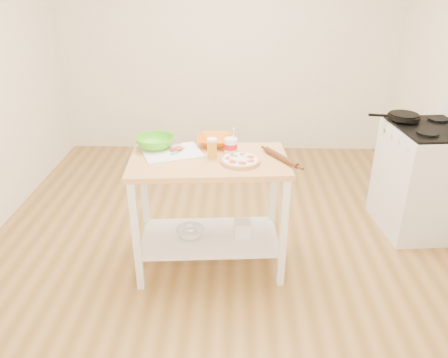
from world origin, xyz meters
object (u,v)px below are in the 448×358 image
Objects in this scene: gas_stove at (422,179)px; green_bowl at (155,142)px; skillet at (403,117)px; shelf_glass_bowl at (190,232)px; spatula at (177,151)px; beer_pint at (212,148)px; yogurt_tub at (231,146)px; shelf_bin at (242,228)px; knife at (158,145)px; pizza at (240,160)px; rolling_pin at (281,158)px; cutting_board at (172,152)px; prep_island at (209,191)px; orange_bowl at (215,141)px.

green_bowl is at bearing -174.94° from gas_stove.
skillet reaches higher than shelf_glass_bowl.
gas_stove is 2.12m from spatula.
beer_pint is 0.16m from yogurt_tub.
beer_pint reaches higher than shelf_glass_bowl.
shelf_bin is at bearing -42.28° from yogurt_tub.
green_bowl is at bearing -160.71° from knife.
skillet is 1.52× the size of pizza.
knife is at bearing 163.96° from shelf_bin.
shelf_bin is (0.63, -0.18, -0.60)m from knife.
green_bowl is 0.93m from rolling_pin.
shelf_bin is at bearing -141.40° from skillet.
shelf_glass_bowl is at bearing -98.18° from spatula.
cutting_board is (-0.49, 0.15, -0.01)m from pizza.
shelf_bin is (0.65, -0.17, -0.62)m from green_bowl.
yogurt_tub is at bearing 112.71° from pizza.
pizza is 0.22m from beer_pint.
rolling_pin is (-1.28, -0.62, 0.45)m from gas_stove.
prep_island is 0.51m from knife.
prep_island is 0.41m from shelf_bin.
cutting_board is 0.79m from shelf_bin.
gas_stove is at bearing -30.72° from skillet.
gas_stove is at bearing 20.74° from shelf_bin.
prep_island is at bearing -145.29° from yogurt_tub.
yogurt_tub is at bearing -8.83° from green_bowl.
spatula is 0.68× the size of shelf_glass_bowl.
yogurt_tub is 0.94× the size of shelf_glass_bowl.
yogurt_tub is at bearing 137.72° from shelf_bin.
skillet is 1.94m from spatula.
shelf_bin is (0.09, -0.08, -0.64)m from yogurt_tub.
gas_stove is (1.78, 0.60, -0.17)m from prep_island.
gas_stove reaches higher than shelf_glass_bowl.
green_bowl is 1.33× the size of shelf_glass_bowl.
shelf_glass_bowl is at bearing -53.63° from knife.
orange_bowl is (-0.19, 0.32, 0.02)m from pizza.
green_bowl is at bearing 165.31° from shelf_bin.
skillet reaches higher than orange_bowl.
gas_stove is 4.04× the size of pizza.
knife is 0.55m from yogurt_tub.
gas_stove is 7.69× the size of spatula.
orange_bowl reaches higher than cutting_board.
green_bowl reaches higher than knife.
prep_island is at bearing -40.35° from cutting_board.
yogurt_tub reaches higher than pizza.
knife is at bearing 169.72° from yogurt_tub.
shelf_bin is at bearing -49.45° from orange_bowl.
prep_island is 4.05× the size of green_bowl.
shelf_bin is (0.48, -0.07, -0.60)m from spatula.
beer_pint reaches higher than rolling_pin.
skillet is at bearing 17.72° from orange_bowl.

